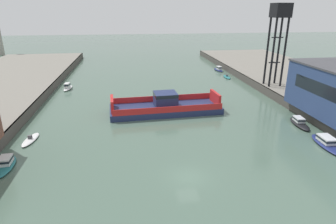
{
  "coord_description": "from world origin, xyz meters",
  "views": [
    {
      "loc": [
        -6.22,
        -27.61,
        18.16
      ],
      "look_at": [
        0.0,
        16.67,
        2.0
      ],
      "focal_mm": 30.54,
      "sensor_mm": 36.0,
      "label": 1
    }
  ],
  "objects_px": {
    "moored_boat_far_left": "(328,143)",
    "moored_boat_upstream_a": "(227,77)",
    "moored_boat_mid_left": "(219,69)",
    "chain_ferry": "(165,106)",
    "moored_boat_mid_right": "(299,122)",
    "moored_boat_near_right": "(5,164)",
    "crane_tower": "(280,21)",
    "moored_boat_near_left": "(30,140)",
    "moored_boat_far_right": "(68,87)"
  },
  "relations": [
    {
      "from": "moored_boat_far_left",
      "to": "moored_boat_upstream_a",
      "type": "relative_size",
      "value": 1.53
    },
    {
      "from": "moored_boat_far_left",
      "to": "moored_boat_mid_left",
      "type": "bearing_deg",
      "value": 89.29
    },
    {
      "from": "chain_ferry",
      "to": "moored_boat_mid_right",
      "type": "bearing_deg",
      "value": -24.05
    },
    {
      "from": "moored_boat_upstream_a",
      "to": "moored_boat_mid_right",
      "type": "bearing_deg",
      "value": -89.51
    },
    {
      "from": "moored_boat_mid_left",
      "to": "moored_boat_far_left",
      "type": "distance_m",
      "value": 52.37
    },
    {
      "from": "moored_boat_near_right",
      "to": "moored_boat_mid_right",
      "type": "relative_size",
      "value": 0.92
    },
    {
      "from": "moored_boat_mid_left",
      "to": "crane_tower",
      "type": "height_order",
      "value": "crane_tower"
    },
    {
      "from": "moored_boat_upstream_a",
      "to": "moored_boat_near_left",
      "type": "bearing_deg",
      "value": -139.83
    },
    {
      "from": "moored_boat_mid_right",
      "to": "moored_boat_near_left",
      "type": "bearing_deg",
      "value": -179.76
    },
    {
      "from": "moored_boat_mid_right",
      "to": "moored_boat_far_right",
      "type": "relative_size",
      "value": 1.15
    },
    {
      "from": "moored_boat_upstream_a",
      "to": "crane_tower",
      "type": "height_order",
      "value": "crane_tower"
    },
    {
      "from": "moored_boat_near_left",
      "to": "moored_boat_near_right",
      "type": "distance_m",
      "value": 7.41
    },
    {
      "from": "moored_boat_mid_right",
      "to": "moored_boat_far_right",
      "type": "xyz_separation_m",
      "value": [
        -42.23,
        28.47,
        0.13
      ]
    },
    {
      "from": "moored_boat_mid_right",
      "to": "moored_boat_upstream_a",
      "type": "xyz_separation_m",
      "value": [
        -0.3,
        35.29,
        -0.26
      ]
    },
    {
      "from": "moored_boat_mid_left",
      "to": "moored_boat_far_left",
      "type": "bearing_deg",
      "value": -90.71
    },
    {
      "from": "chain_ferry",
      "to": "moored_boat_upstream_a",
      "type": "bearing_deg",
      "value": 51.13
    },
    {
      "from": "moored_boat_near_left",
      "to": "moored_boat_upstream_a",
      "type": "bearing_deg",
      "value": 40.17
    },
    {
      "from": "moored_boat_far_left",
      "to": "moored_boat_upstream_a",
      "type": "bearing_deg",
      "value": 89.8
    },
    {
      "from": "chain_ferry",
      "to": "moored_boat_far_right",
      "type": "bearing_deg",
      "value": 137.92
    },
    {
      "from": "moored_boat_far_right",
      "to": "crane_tower",
      "type": "height_order",
      "value": "crane_tower"
    },
    {
      "from": "moored_boat_near_left",
      "to": "moored_boat_far_left",
      "type": "distance_m",
      "value": 42.54
    },
    {
      "from": "moored_boat_mid_left",
      "to": "moored_boat_upstream_a",
      "type": "height_order",
      "value": "moored_boat_mid_left"
    },
    {
      "from": "moored_boat_mid_left",
      "to": "moored_boat_mid_right",
      "type": "height_order",
      "value": "moored_boat_mid_left"
    },
    {
      "from": "moored_boat_near_left",
      "to": "crane_tower",
      "type": "height_order",
      "value": "crane_tower"
    },
    {
      "from": "moored_boat_mid_left",
      "to": "moored_boat_far_left",
      "type": "relative_size",
      "value": 0.73
    },
    {
      "from": "moored_boat_upstream_a",
      "to": "moored_boat_far_right",
      "type": "bearing_deg",
      "value": -170.76
    },
    {
      "from": "moored_boat_near_right",
      "to": "moored_boat_far_left",
      "type": "relative_size",
      "value": 0.74
    },
    {
      "from": "moored_boat_near_left",
      "to": "moored_boat_near_right",
      "type": "bearing_deg",
      "value": -95.36
    },
    {
      "from": "moored_boat_far_right",
      "to": "moored_boat_mid_left",
      "type": "bearing_deg",
      "value": 20.83
    },
    {
      "from": "moored_boat_upstream_a",
      "to": "crane_tower",
      "type": "relative_size",
      "value": 0.28
    },
    {
      "from": "chain_ferry",
      "to": "crane_tower",
      "type": "xyz_separation_m",
      "value": [
        25.87,
        9.89,
        14.56
      ]
    },
    {
      "from": "moored_boat_far_right",
      "to": "moored_boat_upstream_a",
      "type": "xyz_separation_m",
      "value": [
        41.92,
        6.82,
        -0.39
      ]
    },
    {
      "from": "moored_boat_near_right",
      "to": "moored_boat_far_right",
      "type": "height_order",
      "value": "moored_boat_far_right"
    },
    {
      "from": "chain_ferry",
      "to": "moored_boat_near_left",
      "type": "height_order",
      "value": "chain_ferry"
    },
    {
      "from": "moored_boat_mid_right",
      "to": "moored_boat_far_left",
      "type": "distance_m",
      "value": 7.77
    },
    {
      "from": "moored_boat_near_right",
      "to": "moored_boat_mid_left",
      "type": "xyz_separation_m",
      "value": [
        43.2,
        52.15,
        0.07
      ]
    },
    {
      "from": "moored_boat_near_left",
      "to": "moored_boat_far_left",
      "type": "relative_size",
      "value": 0.67
    },
    {
      "from": "moored_boat_near_right",
      "to": "moored_boat_far_left",
      "type": "distance_m",
      "value": 42.55
    },
    {
      "from": "moored_boat_far_left",
      "to": "moored_boat_mid_right",
      "type": "bearing_deg",
      "value": 86.64
    },
    {
      "from": "moored_boat_near_left",
      "to": "moored_boat_mid_left",
      "type": "bearing_deg",
      "value": 46.49
    },
    {
      "from": "crane_tower",
      "to": "moored_boat_far_right",
      "type": "bearing_deg",
      "value": 168.98
    },
    {
      "from": "chain_ferry",
      "to": "moored_boat_upstream_a",
      "type": "relative_size",
      "value": 4.21
    },
    {
      "from": "moored_boat_near_left",
      "to": "moored_boat_far_right",
      "type": "distance_m",
      "value": 28.65
    },
    {
      "from": "moored_boat_near_left",
      "to": "moored_boat_mid_left",
      "type": "relative_size",
      "value": 0.91
    },
    {
      "from": "chain_ferry",
      "to": "crane_tower",
      "type": "distance_m",
      "value": 31.29
    },
    {
      "from": "moored_boat_far_left",
      "to": "moored_boat_far_right",
      "type": "distance_m",
      "value": 55.3
    },
    {
      "from": "chain_ferry",
      "to": "moored_boat_near_right",
      "type": "distance_m",
      "value": 27.69
    },
    {
      "from": "moored_boat_mid_left",
      "to": "moored_boat_far_right",
      "type": "xyz_separation_m",
      "value": [
        -42.42,
        -16.14,
        0.05
      ]
    },
    {
      "from": "moored_boat_mid_right",
      "to": "moored_boat_far_right",
      "type": "bearing_deg",
      "value": 146.01
    },
    {
      "from": "moored_boat_near_left",
      "to": "crane_tower",
      "type": "bearing_deg",
      "value": 22.52
    }
  ]
}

